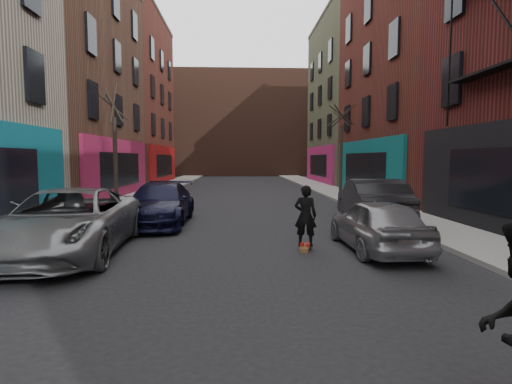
{
  "coord_description": "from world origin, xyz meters",
  "views": [
    {
      "loc": [
        -0.37,
        -1.29,
        2.39
      ],
      "look_at": [
        0.05,
        7.96,
        1.6
      ],
      "focal_mm": 28.0,
      "sensor_mm": 36.0,
      "label": 1
    }
  ],
  "objects": [
    {
      "name": "building_far",
      "position": [
        0.0,
        56.0,
        7.0
      ],
      "size": [
        40.0,
        10.0,
        14.0
      ],
      "primitive_type": "cube",
      "color": "#47281E",
      "rests_on": "ground"
    },
    {
      "name": "parked_left_end",
      "position": [
        -3.2,
        13.14,
        0.75
      ],
      "size": [
        2.1,
        5.14,
        1.49
      ],
      "primitive_type": "imported",
      "rotation": [
        0.0,
        0.0,
        0.0
      ],
      "color": "black",
      "rests_on": "ground"
    },
    {
      "name": "parked_right_end",
      "position": [
        4.43,
        12.77,
        0.83
      ],
      "size": [
        2.26,
        5.19,
        1.66
      ],
      "primitive_type": "imported",
      "rotation": [
        0.0,
        0.0,
        3.04
      ],
      "color": "black",
      "rests_on": "ground"
    },
    {
      "name": "parked_right_far",
      "position": [
        3.2,
        8.74,
        0.69
      ],
      "size": [
        1.71,
        4.07,
        1.38
      ],
      "primitive_type": "imported",
      "rotation": [
        0.0,
        0.0,
        3.16
      ],
      "color": "gray",
      "rests_on": "ground"
    },
    {
      "name": "parked_left_far",
      "position": [
        -4.6,
        8.71,
        0.81
      ],
      "size": [
        3.03,
        6.01,
        1.63
      ],
      "primitive_type": "imported",
      "rotation": [
        0.0,
        0.0,
        0.06
      ],
      "color": "gray",
      "rests_on": "ground"
    },
    {
      "name": "skateboarder",
      "position": [
        1.38,
        8.92,
        0.9
      ],
      "size": [
        0.66,
        0.52,
        1.59
      ],
      "primitive_type": "imported",
      "rotation": [
        0.0,
        0.0,
        2.88
      ],
      "color": "black",
      "rests_on": "skateboard"
    },
    {
      "name": "skateboard",
      "position": [
        1.38,
        8.92,
        0.05
      ],
      "size": [
        0.42,
        0.83,
        0.1
      ],
      "primitive_type": "cube",
      "rotation": [
        0.0,
        0.0,
        -0.26
      ],
      "color": "brown",
      "rests_on": "ground"
    },
    {
      "name": "tree_left_far",
      "position": [
        -6.2,
        18.0,
        3.38
      ],
      "size": [
        2.0,
        2.0,
        6.5
      ],
      "primitive_type": null,
      "color": "black",
      "rests_on": "sidewalk_left"
    },
    {
      "name": "sidewalk_right",
      "position": [
        6.25,
        30.0,
        0.07
      ],
      "size": [
        2.5,
        84.0,
        0.13
      ],
      "primitive_type": "cube",
      "color": "gray",
      "rests_on": "ground"
    },
    {
      "name": "sidewalk_left",
      "position": [
        -6.25,
        30.0,
        0.07
      ],
      "size": [
        2.5,
        84.0,
        0.13
      ],
      "primitive_type": "cube",
      "color": "gray",
      "rests_on": "ground"
    },
    {
      "name": "tree_right_far",
      "position": [
        6.2,
        24.0,
        3.53
      ],
      "size": [
        2.0,
        2.0,
        6.8
      ],
      "primitive_type": null,
      "color": "black",
      "rests_on": "sidewalk_right"
    }
  ]
}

